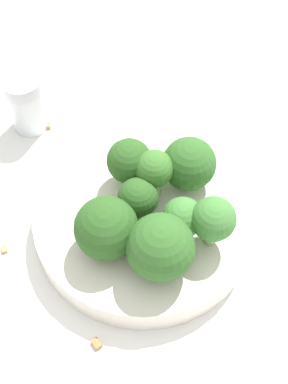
# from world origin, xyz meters

# --- Properties ---
(ground_plane) EXTENTS (3.00, 3.00, 0.00)m
(ground_plane) POSITION_xyz_m (0.00, 0.00, 0.00)
(ground_plane) COLOR white
(bowl) EXTENTS (0.21, 0.21, 0.03)m
(bowl) POSITION_xyz_m (0.00, 0.00, 0.02)
(bowl) COLOR silver
(bowl) RESTS_ON ground_plane
(broccoli_floret_0) EXTENTS (0.04, 0.04, 0.04)m
(broccoli_floret_0) POSITION_xyz_m (0.00, 0.01, 0.05)
(broccoli_floret_0) COLOR #84AD66
(broccoli_floret_0) RESTS_ON bowl
(broccoli_floret_1) EXTENTS (0.04, 0.04, 0.05)m
(broccoli_floret_1) POSITION_xyz_m (0.04, 0.00, 0.06)
(broccoli_floret_1) COLOR #84AD66
(broccoli_floret_1) RESTS_ON bowl
(broccoli_floret_2) EXTENTS (0.04, 0.04, 0.04)m
(broccoli_floret_2) POSITION_xyz_m (-0.03, -0.02, 0.06)
(broccoli_floret_2) COLOR #84AD66
(broccoli_floret_2) RESTS_ON bowl
(broccoli_floret_3) EXTENTS (0.06, 0.06, 0.06)m
(broccoli_floret_3) POSITION_xyz_m (-0.02, 0.04, 0.06)
(broccoli_floret_3) COLOR #84AD66
(broccoli_floret_3) RESTS_ON bowl
(broccoli_floret_4) EXTENTS (0.04, 0.04, 0.05)m
(broccoli_floret_4) POSITION_xyz_m (0.02, -0.02, 0.06)
(broccoli_floret_4) COLOR #84AD66
(broccoli_floret_4) RESTS_ON bowl
(broccoli_floret_5) EXTENTS (0.06, 0.06, 0.06)m
(broccoli_floret_5) POSITION_xyz_m (-0.06, 0.01, 0.06)
(broccoli_floret_5) COLOR #84AD66
(broccoli_floret_5) RESTS_ON bowl
(broccoli_floret_6) EXTENTS (0.04, 0.04, 0.06)m
(broccoli_floret_6) POSITION_xyz_m (-0.05, -0.04, 0.07)
(broccoli_floret_6) COLOR #84AD66
(broccoli_floret_6) RESTS_ON bowl
(broccoli_floret_7) EXTENTS (0.05, 0.05, 0.05)m
(broccoli_floret_7) POSITION_xyz_m (0.02, -0.05, 0.06)
(broccoli_floret_7) COLOR #7A9E5B
(broccoli_floret_7) RESTS_ON bowl
(pepper_shaker) EXTENTS (0.04, 0.04, 0.07)m
(pepper_shaker) POSITION_xyz_m (0.17, 0.07, 0.03)
(pepper_shaker) COLOR silver
(pepper_shaker) RESTS_ON ground_plane
(almond_crumb_0) EXTENTS (0.01, 0.01, 0.01)m
(almond_crumb_0) POSITION_xyz_m (0.16, 0.05, 0.00)
(almond_crumb_0) COLOR olive
(almond_crumb_0) RESTS_ON ground_plane
(almond_crumb_2) EXTENTS (0.01, 0.01, 0.01)m
(almond_crumb_2) POSITION_xyz_m (-0.09, 0.08, 0.00)
(almond_crumb_2) COLOR olive
(almond_crumb_2) RESTS_ON ground_plane
(almond_crumb_3) EXTENTS (0.01, 0.01, 0.01)m
(almond_crumb_3) POSITION_xyz_m (0.03, 0.13, 0.00)
(almond_crumb_3) COLOR #AD7F4C
(almond_crumb_3) RESTS_ON ground_plane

